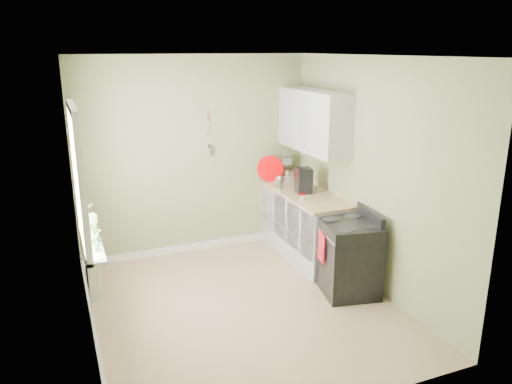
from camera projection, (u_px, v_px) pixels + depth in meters
name	position (u px, v px, depth m)	size (l,w,h in m)	color
floor	(243.00, 307.00, 5.56)	(3.20, 3.60, 0.02)	#A27E5A
ceiling	(241.00, 55.00, 4.80)	(3.20, 3.60, 0.02)	white
wall_back	(195.00, 156.00, 6.79)	(3.20, 0.02, 2.70)	#8E9465
wall_left	(79.00, 209.00, 4.59)	(0.02, 3.60, 2.70)	#8E9465
wall_right	(372.00, 176.00, 5.77)	(0.02, 3.60, 2.70)	#8E9465
base_cabinets	(306.00, 226.00, 6.80)	(0.60, 1.60, 0.87)	silver
countertop	(306.00, 194.00, 6.67)	(0.64, 1.60, 0.04)	tan
upper_cabinets	(313.00, 121.00, 6.54)	(0.35, 1.40, 0.80)	silver
window	(78.00, 180.00, 4.81)	(0.06, 1.14, 1.44)	white
window_sill	(92.00, 243.00, 5.03)	(0.18, 1.14, 0.04)	white
radiator	(92.00, 276.00, 5.06)	(0.12, 0.50, 0.35)	white
wall_utensils	(209.00, 140.00, 6.78)	(0.02, 0.14, 0.58)	tan
stove	(349.00, 257.00, 5.80)	(0.74, 0.80, 0.98)	black
stand_mixer	(287.00, 168.00, 7.30)	(0.29, 0.36, 0.39)	#B2B2B7
kettle	(279.00, 182.00, 6.85)	(0.18, 0.10, 0.18)	silver
coffee_maker	(304.00, 181.00, 6.62)	(0.23, 0.25, 0.34)	black
red_tray	(270.00, 169.00, 7.18)	(0.38, 0.38, 0.02)	#CA0002
jar	(303.00, 197.00, 6.33)	(0.08, 0.08, 0.08)	#BAAA94
plant_a	(94.00, 237.00, 4.74)	(0.15, 0.10, 0.29)	#486D31
plant_b	(92.00, 229.00, 4.92)	(0.17, 0.14, 0.31)	#486D31
plant_c	(89.00, 217.00, 5.29)	(0.17, 0.17, 0.30)	#486D31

